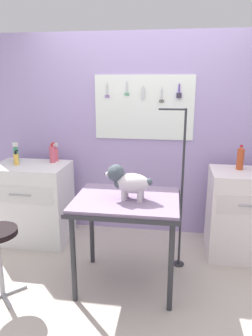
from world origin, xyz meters
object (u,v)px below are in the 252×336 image
at_px(dog, 128,181).
at_px(pump_bottle_white, 55,153).
at_px(soda_bottle, 240,158).
at_px(cabinet_right, 242,214).
at_px(grooming_table, 127,207).
at_px(grooming_arm, 181,197).
at_px(counter_left, 33,202).

height_order(dog, pump_bottle_white, dog).
relative_size(dog, soda_bottle, 1.61).
xyz_separation_m(cabinet_right, soda_bottle, (-0.06, 0.08, 0.57)).
distance_m(dog, pump_bottle_white, 1.35).
bearing_deg(dog, grooming_table, 118.03).
distance_m(dog, cabinet_right, 1.40).
bearing_deg(grooming_arm, counter_left, 169.08).
xyz_separation_m(grooming_arm, dog, (-0.45, -0.40, 0.26)).
xyz_separation_m(grooming_table, soda_bottle, (1.05, 0.76, 0.29)).
height_order(cabinet_right, pump_bottle_white, pump_bottle_white).
height_order(dog, cabinet_right, dog).
relative_size(dog, counter_left, 0.46).
distance_m(dog, soda_bottle, 1.30).
relative_size(grooming_arm, cabinet_right, 1.70).
xyz_separation_m(dog, pump_bottle_white, (-0.97, 0.93, -0.00)).
bearing_deg(dog, grooming_arm, 41.34).
bearing_deg(grooming_arm, soda_bottle, 32.97).
bearing_deg(cabinet_right, counter_left, 179.64).
relative_size(counter_left, pump_bottle_white, 4.25).
height_order(grooming_table, counter_left, counter_left).
xyz_separation_m(cabinet_right, pump_bottle_white, (-2.07, 0.24, 0.52)).
bearing_deg(counter_left, pump_bottle_white, 46.39).
bearing_deg(soda_bottle, grooming_arm, -147.03).
bearing_deg(pump_bottle_white, grooming_table, -43.46).
height_order(grooming_arm, counter_left, grooming_arm).
relative_size(pump_bottle_white, soda_bottle, 0.83).
distance_m(grooming_table, dog, 0.24).
xyz_separation_m(grooming_table, grooming_arm, (0.46, 0.38, -0.02)).
xyz_separation_m(counter_left, cabinet_right, (2.28, -0.01, 0.01)).
bearing_deg(grooming_table, cabinet_right, 31.50).
bearing_deg(grooming_arm, grooming_table, -140.91).
relative_size(grooming_table, grooming_arm, 0.58).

